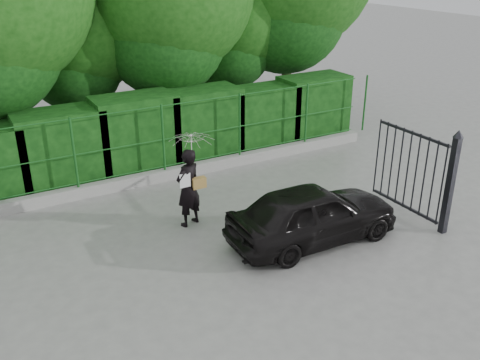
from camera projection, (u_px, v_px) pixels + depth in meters
ground at (233, 262)px, 10.65m from camera, size 80.00×80.00×0.00m
kerb at (151, 178)px, 14.18m from camera, size 14.00×0.25×0.30m
fence at (157, 139)px, 13.86m from camera, size 14.13×0.06×1.80m
hedge at (138, 136)px, 14.66m from camera, size 14.20×1.20×2.14m
gate at (433, 175)px, 11.67m from camera, size 0.22×2.33×2.36m
woman at (191, 166)px, 11.63m from camera, size 1.02×1.00×2.13m
car at (313, 214)px, 11.19m from camera, size 3.77×1.60×1.27m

